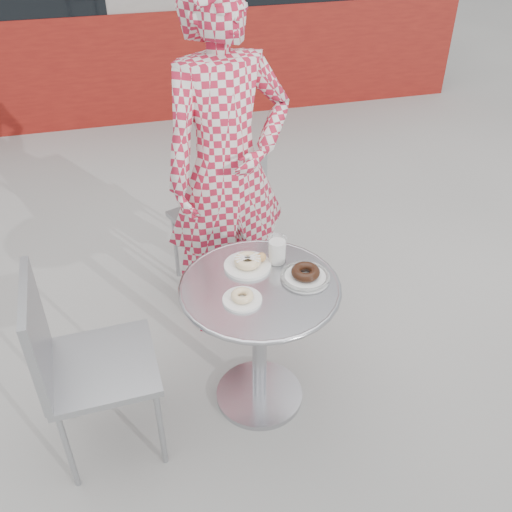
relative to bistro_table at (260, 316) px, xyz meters
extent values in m
plane|color=#A9A6A1|center=(-0.01, -0.02, -0.52)|extent=(60.00, 60.00, 0.00)
cube|color=maroon|center=(-0.01, 3.66, -0.02)|extent=(6.02, 0.20, 1.00)
cylinder|color=silver|center=(0.00, 0.00, -0.51)|extent=(0.42, 0.42, 0.03)
cylinder|color=silver|center=(0.00, 0.00, -0.18)|extent=(0.07, 0.07, 0.66)
cylinder|color=silver|center=(0.00, 0.00, 0.16)|extent=(0.66, 0.66, 0.02)
torus|color=silver|center=(0.00, 0.00, 0.16)|extent=(0.69, 0.69, 0.02)
cube|color=#9A9CA1|center=(-0.01, 0.96, -0.08)|extent=(0.54, 0.54, 0.03)
cube|color=#9A9CA1|center=(0.07, 0.78, 0.15)|extent=(0.40, 0.19, 0.42)
cube|color=#9A9CA1|center=(-0.68, -0.07, -0.06)|extent=(0.45, 0.45, 0.03)
cube|color=#9A9CA1|center=(-0.89, -0.08, 0.17)|extent=(0.05, 0.43, 0.43)
imported|color=#B61C37|center=(0.01, 0.65, 0.38)|extent=(0.75, 0.58, 1.82)
cylinder|color=white|center=(-0.02, 0.14, 0.18)|extent=(0.21, 0.21, 0.01)
torus|color=tan|center=(-0.02, 0.14, 0.20)|extent=(0.12, 0.12, 0.04)
sphere|color=#B77A3F|center=(0.05, 0.15, 0.20)|extent=(0.04, 0.04, 0.04)
cylinder|color=white|center=(-0.09, -0.08, 0.17)|extent=(0.16, 0.16, 0.01)
torus|color=tan|center=(-0.09, -0.08, 0.19)|extent=(0.09, 0.09, 0.03)
cylinder|color=white|center=(0.20, 0.00, 0.18)|extent=(0.21, 0.21, 0.01)
torus|color=black|center=(0.20, 0.00, 0.20)|extent=(0.12, 0.12, 0.04)
torus|color=black|center=(0.20, 0.00, 0.18)|extent=(0.21, 0.21, 0.02)
cylinder|color=white|center=(0.12, 0.14, 0.22)|extent=(0.07, 0.07, 0.11)
cylinder|color=white|center=(0.12, 0.14, 0.23)|extent=(0.08, 0.08, 0.13)
camera|label=1|loc=(-0.49, -1.79, 1.66)|focal=40.00mm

